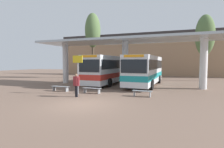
# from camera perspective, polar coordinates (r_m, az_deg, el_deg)

# --- Properties ---
(ground_plane) EXTENTS (100.00, 100.00, 0.00)m
(ground_plane) POSITION_cam_1_polar(r_m,az_deg,el_deg) (11.33, -9.51, -9.76)
(ground_plane) COLOR #755B4C
(townhouse_backdrop) EXTENTS (40.00, 0.58, 8.82)m
(townhouse_backdrop) POSITION_cam_1_polar(r_m,az_deg,el_deg) (36.59, 11.47, 7.53)
(townhouse_backdrop) COLOR #9E7A5B
(townhouse_backdrop) RESTS_ON ground_plane
(station_canopy) EXTENTS (21.14, 5.27, 5.28)m
(station_canopy) POSITION_cam_1_polar(r_m,az_deg,el_deg) (20.24, 4.33, 9.17)
(station_canopy) COLOR silver
(station_canopy) RESTS_ON ground_plane
(transit_bus_left_bay) EXTENTS (2.94, 12.19, 3.41)m
(transit_bus_left_bay) POSITION_cam_1_polar(r_m,az_deg,el_deg) (22.68, -0.07, 1.81)
(transit_bus_left_bay) COLOR silver
(transit_bus_left_bay) RESTS_ON ground_plane
(transit_bus_center_bay) EXTENTS (3.12, 10.31, 3.38)m
(transit_bus_center_bay) POSITION_cam_1_polar(r_m,az_deg,el_deg) (20.55, 10.72, 1.53)
(transit_bus_center_bay) COLOR silver
(transit_bus_center_bay) RESTS_ON ground_plane
(waiting_bench_near_pillar) EXTENTS (1.76, 0.44, 0.46)m
(waiting_bench_near_pillar) POSITION_cam_1_polar(r_m,az_deg,el_deg) (16.87, -16.48, -4.24)
(waiting_bench_near_pillar) COLOR gray
(waiting_bench_near_pillar) RESTS_ON ground_plane
(waiting_bench_mid_platform) EXTENTS (1.67, 0.44, 0.46)m
(waiting_bench_mid_platform) POSITION_cam_1_polar(r_m,az_deg,el_deg) (15.19, -6.60, -4.99)
(waiting_bench_mid_platform) COLOR gray
(waiting_bench_mid_platform) RESTS_ON ground_plane
(waiting_bench_far_platform) EXTENTS (1.52, 0.44, 0.46)m
(waiting_bench_far_platform) POSITION_cam_1_polar(r_m,az_deg,el_deg) (13.82, 9.82, -5.90)
(waiting_bench_far_platform) COLOR gray
(waiting_bench_far_platform) RESTS_ON ground_plane
(info_sign_platform) EXTENTS (0.90, 0.09, 3.23)m
(info_sign_platform) POSITION_cam_1_polar(r_m,az_deg,el_deg) (14.86, -11.13, 2.32)
(info_sign_platform) COLOR gray
(info_sign_platform) RESTS_ON ground_plane
(pedestrian_waiting) EXTENTS (0.64, 0.41, 1.78)m
(pedestrian_waiting) POSITION_cam_1_polar(r_m,az_deg,el_deg) (13.67, -11.57, -2.86)
(pedestrian_waiting) COLOR black
(pedestrian_waiting) RESTS_ON ground_plane
(poplar_tree_behind_left) EXTENTS (2.66, 2.66, 9.55)m
(poplar_tree_behind_left) POSITION_cam_1_polar(r_m,az_deg,el_deg) (29.03, 28.08, 11.03)
(poplar_tree_behind_left) COLOR #473A2B
(poplar_tree_behind_left) RESTS_ON ground_plane
(poplar_tree_behind_right) EXTENTS (2.65, 2.65, 11.09)m
(poplar_tree_behind_right) POSITION_cam_1_polar(r_m,az_deg,el_deg) (30.91, -6.31, 13.77)
(poplar_tree_behind_right) COLOR #473A2B
(poplar_tree_behind_right) RESTS_ON ground_plane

